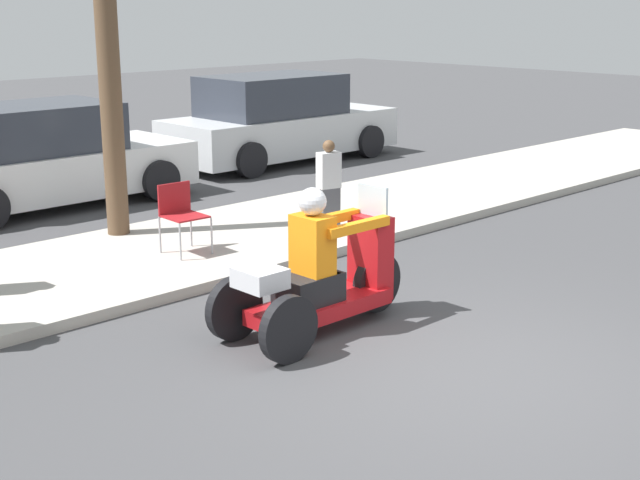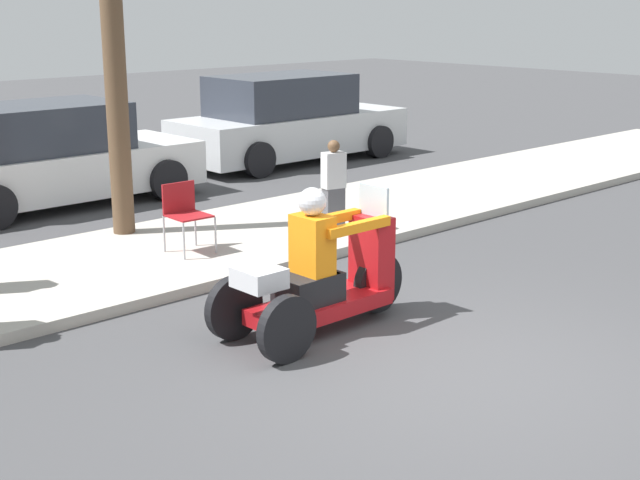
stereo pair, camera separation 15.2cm
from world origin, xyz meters
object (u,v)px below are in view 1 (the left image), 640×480
Objects in this scene: spectator_end_of_line at (329,188)px; parked_car_lot_left at (279,121)px; folding_chair_curbside at (180,210)px; parked_car_lot_far at (43,159)px; motorcycle_trike at (321,280)px; tree_trunk at (111,98)px.

parked_car_lot_left is at bearing 54.95° from spectator_end_of_line.
parked_car_lot_far is at bearing 86.33° from folding_chair_curbside.
motorcycle_trike is 9.26m from parked_car_lot_left.
tree_trunk is (-5.47, -3.10, 1.08)m from parked_car_lot_left.
parked_car_lot_left is (5.39, 4.38, 0.16)m from folding_chair_curbside.
tree_trunk is at bearing -150.50° from parked_car_lot_left.
spectator_end_of_line is at bearing -15.49° from folding_chair_curbside.
spectator_end_of_line is at bearing -41.98° from tree_trunk.
spectator_end_of_line is 6.01m from parked_car_lot_left.
parked_car_lot_far is (0.66, 6.75, 0.23)m from motorcycle_trike.
folding_chair_curbside is 0.19× the size of parked_car_lot_far.
parked_car_lot_left is 1.10× the size of parked_car_lot_far.
motorcycle_trike is at bearing -95.57° from parked_car_lot_far.
tree_trunk is at bearing 85.50° from motorcycle_trike.
motorcycle_trike is 2.59× the size of folding_chair_curbside.
motorcycle_trike reaches higher than spectator_end_of_line.
tree_trunk is at bearing 93.71° from folding_chair_curbside.
folding_chair_curbside is at bearing -93.67° from parked_car_lot_far.
folding_chair_curbside is 0.24× the size of tree_trunk.
parked_car_lot_left is at bearing 29.50° from tree_trunk.
parked_car_lot_far is (-1.69, 4.46, 0.03)m from spectator_end_of_line.
parked_car_lot_left is at bearing 51.21° from motorcycle_trike.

